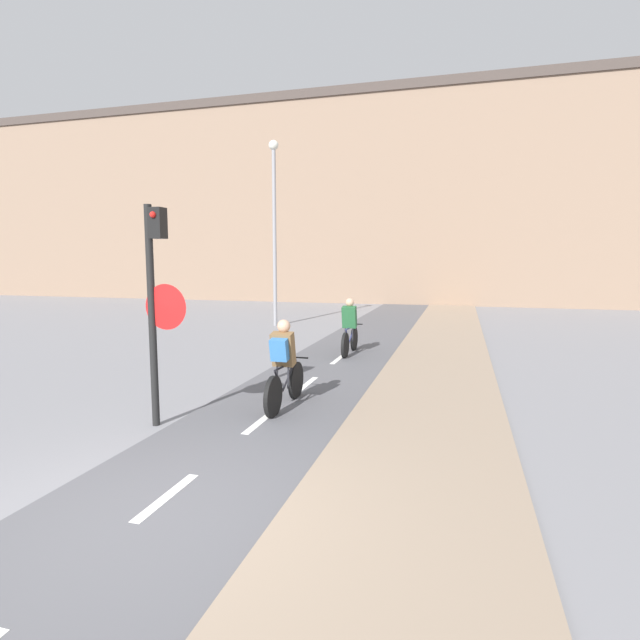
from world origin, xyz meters
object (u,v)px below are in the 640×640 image
Objects in this scene: cyclist_near at (284,367)px; cyclist_far at (350,329)px; traffic_light_pole at (156,292)px; street_lamp_far at (274,214)px.

cyclist_near is 1.02× the size of cyclist_far.
traffic_light_pole is at bearing -138.03° from cyclist_near.
street_lamp_far is 3.78× the size of cyclist_near.
traffic_light_pole reaches higher than cyclist_far.
cyclist_near is (3.94, -9.95, -3.45)m from street_lamp_far.
traffic_light_pole is 1.85× the size of cyclist_far.
street_lamp_far reaches higher than cyclist_far.
street_lamp_far is 11.25m from cyclist_near.
cyclist_near is at bearing 41.97° from traffic_light_pole.
cyclist_near reaches higher than cyclist_far.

